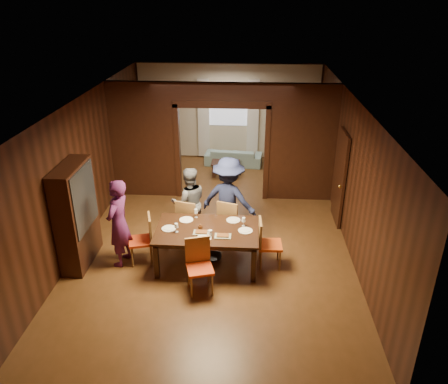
# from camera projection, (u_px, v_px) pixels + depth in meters

# --- Properties ---
(floor) EXTENTS (9.00, 9.00, 0.00)m
(floor) POSITION_uv_depth(u_px,v_px,m) (217.00, 226.00, 9.81)
(floor) COLOR #573618
(floor) RESTS_ON ground
(ceiling) EXTENTS (5.50, 9.00, 0.02)m
(ceiling) POSITION_uv_depth(u_px,v_px,m) (216.00, 98.00, 8.58)
(ceiling) COLOR silver
(ceiling) RESTS_ON room_walls
(room_walls) EXTENTS (5.52, 9.01, 2.90)m
(room_walls) POSITION_uv_depth(u_px,v_px,m) (223.00, 137.00, 10.87)
(room_walls) COLOR black
(room_walls) RESTS_ON floor
(person_purple) EXTENTS (0.54, 0.71, 1.74)m
(person_purple) POSITION_uv_depth(u_px,v_px,m) (119.00, 223.00, 8.17)
(person_purple) COLOR #541C4F
(person_purple) RESTS_ON floor
(person_grey) EXTENTS (0.89, 0.78, 1.55)m
(person_grey) POSITION_uv_depth(u_px,v_px,m) (189.00, 202.00, 9.16)
(person_grey) COLOR slate
(person_grey) RESTS_ON floor
(person_navy) EXTENTS (1.33, 1.02, 1.82)m
(person_navy) POSITION_uv_depth(u_px,v_px,m) (229.00, 200.00, 8.99)
(person_navy) COLOR #1A2042
(person_navy) RESTS_ON floor
(sofa) EXTENTS (1.75, 0.82, 0.49)m
(sofa) POSITION_uv_depth(u_px,v_px,m) (234.00, 157.00, 13.17)
(sofa) COLOR #87AEB0
(sofa) RESTS_ON floor
(serving_bowl) EXTENTS (0.37, 0.37, 0.09)m
(serving_bowl) POSITION_uv_depth(u_px,v_px,m) (212.00, 224.00, 8.28)
(serving_bowl) COLOR black
(serving_bowl) RESTS_ON dining_table
(dining_table) EXTENTS (1.93, 1.20, 0.76)m
(dining_table) POSITION_uv_depth(u_px,v_px,m) (207.00, 246.00, 8.34)
(dining_table) COLOR black
(dining_table) RESTS_ON floor
(coffee_table) EXTENTS (0.80, 0.50, 0.40)m
(coffee_table) POSITION_uv_depth(u_px,v_px,m) (226.00, 169.00, 12.42)
(coffee_table) COLOR black
(coffee_table) RESTS_ON floor
(chair_left) EXTENTS (0.54, 0.54, 0.97)m
(chair_left) POSITION_uv_depth(u_px,v_px,m) (140.00, 239.00, 8.38)
(chair_left) COLOR red
(chair_left) RESTS_ON floor
(chair_right) EXTENTS (0.46, 0.46, 0.97)m
(chair_right) POSITION_uv_depth(u_px,v_px,m) (270.00, 243.00, 8.25)
(chair_right) COLOR #EE5516
(chair_right) RESTS_ON floor
(chair_far_l) EXTENTS (0.54, 0.54, 0.97)m
(chair_far_l) POSITION_uv_depth(u_px,v_px,m) (190.00, 219.00, 9.11)
(chair_far_l) COLOR red
(chair_far_l) RESTS_ON floor
(chair_far_r) EXTENTS (0.55, 0.55, 0.97)m
(chair_far_r) POSITION_uv_depth(u_px,v_px,m) (230.00, 220.00, 9.09)
(chair_far_r) COLOR red
(chair_far_r) RESTS_ON floor
(chair_near) EXTENTS (0.55, 0.55, 0.97)m
(chair_near) POSITION_uv_depth(u_px,v_px,m) (200.00, 267.00, 7.54)
(chair_near) COLOR red
(chair_near) RESTS_ON floor
(hutch) EXTENTS (0.40, 1.20, 2.00)m
(hutch) POSITION_uv_depth(u_px,v_px,m) (76.00, 215.00, 8.17)
(hutch) COLOR black
(hutch) RESTS_ON floor
(door_right) EXTENTS (0.06, 0.90, 2.10)m
(door_right) POSITION_uv_depth(u_px,v_px,m) (340.00, 178.00, 9.66)
(door_right) COLOR black
(door_right) RESTS_ON floor
(window_far) EXTENTS (1.20, 0.03, 1.30)m
(window_far) POSITION_uv_depth(u_px,v_px,m) (228.00, 104.00, 13.10)
(window_far) COLOR silver
(window_far) RESTS_ON back_wall
(curtain_left) EXTENTS (0.35, 0.06, 2.40)m
(curtain_left) POSITION_uv_depth(u_px,v_px,m) (204.00, 119.00, 13.30)
(curtain_left) COLOR white
(curtain_left) RESTS_ON back_wall
(curtain_right) EXTENTS (0.35, 0.06, 2.40)m
(curtain_right) POSITION_uv_depth(u_px,v_px,m) (253.00, 120.00, 13.21)
(curtain_right) COLOR white
(curtain_right) RESTS_ON back_wall
(plate_left) EXTENTS (0.27, 0.27, 0.01)m
(plate_left) POSITION_uv_depth(u_px,v_px,m) (169.00, 229.00, 8.19)
(plate_left) COLOR silver
(plate_left) RESTS_ON dining_table
(plate_far_l) EXTENTS (0.27, 0.27, 0.01)m
(plate_far_l) POSITION_uv_depth(u_px,v_px,m) (186.00, 220.00, 8.50)
(plate_far_l) COLOR white
(plate_far_l) RESTS_ON dining_table
(plate_far_r) EXTENTS (0.27, 0.27, 0.01)m
(plate_far_r) POSITION_uv_depth(u_px,v_px,m) (233.00, 220.00, 8.49)
(plate_far_r) COLOR silver
(plate_far_r) RESTS_ON dining_table
(plate_right) EXTENTS (0.27, 0.27, 0.01)m
(plate_right) POSITION_uv_depth(u_px,v_px,m) (245.00, 231.00, 8.12)
(plate_right) COLOR silver
(plate_right) RESTS_ON dining_table
(plate_near) EXTENTS (0.27, 0.27, 0.01)m
(plate_near) POSITION_uv_depth(u_px,v_px,m) (204.00, 238.00, 7.88)
(plate_near) COLOR white
(plate_near) RESTS_ON dining_table
(platter_a) EXTENTS (0.30, 0.20, 0.04)m
(platter_a) POSITION_uv_depth(u_px,v_px,m) (201.00, 232.00, 8.05)
(platter_a) COLOR gray
(platter_a) RESTS_ON dining_table
(platter_b) EXTENTS (0.30, 0.20, 0.04)m
(platter_b) POSITION_uv_depth(u_px,v_px,m) (223.00, 236.00, 7.93)
(platter_b) COLOR gray
(platter_b) RESTS_ON dining_table
(wineglass_left) EXTENTS (0.08, 0.08, 0.18)m
(wineglass_left) POSITION_uv_depth(u_px,v_px,m) (176.00, 228.00, 8.05)
(wineglass_left) COLOR white
(wineglass_left) RESTS_ON dining_table
(wineglass_far) EXTENTS (0.08, 0.08, 0.18)m
(wineglass_far) POSITION_uv_depth(u_px,v_px,m) (196.00, 213.00, 8.57)
(wineglass_far) COLOR white
(wineglass_far) RESTS_ON dining_table
(wineglass_right) EXTENTS (0.08, 0.08, 0.18)m
(wineglass_right) POSITION_uv_depth(u_px,v_px,m) (244.00, 222.00, 8.25)
(wineglass_right) COLOR white
(wineglass_right) RESTS_ON dining_table
(tumbler) EXTENTS (0.07, 0.07, 0.14)m
(tumbler) POSITION_uv_depth(u_px,v_px,m) (210.00, 234.00, 7.90)
(tumbler) COLOR white
(tumbler) RESTS_ON dining_table
(condiment_jar) EXTENTS (0.08, 0.08, 0.11)m
(condiment_jar) POSITION_uv_depth(u_px,v_px,m) (200.00, 227.00, 8.14)
(condiment_jar) COLOR #462410
(condiment_jar) RESTS_ON dining_table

